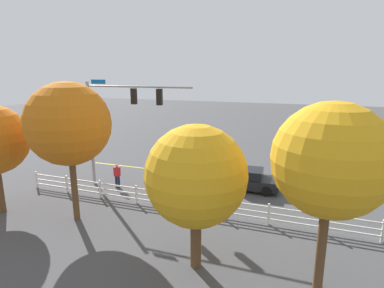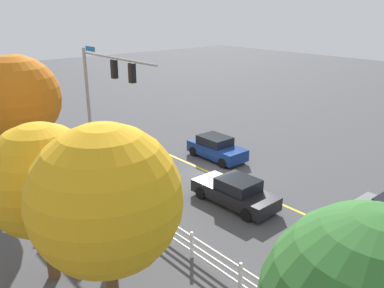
% 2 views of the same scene
% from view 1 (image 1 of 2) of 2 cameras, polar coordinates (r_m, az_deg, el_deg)
% --- Properties ---
extents(ground_plane, '(120.00, 120.00, 0.00)m').
position_cam_1_polar(ground_plane, '(24.02, 2.11, -5.76)').
color(ground_plane, '#444447').
extents(lane_center_stripe, '(28.00, 0.16, 0.01)m').
position_cam_1_polar(lane_center_stripe, '(23.19, 11.62, -6.72)').
color(lane_center_stripe, gold).
rests_on(lane_center_stripe, ground_plane).
extents(signal_assembly, '(7.56, 0.38, 7.29)m').
position_cam_1_polar(signal_assembly, '(20.99, -13.71, 5.53)').
color(signal_assembly, gray).
rests_on(signal_assembly, ground_plane).
extents(car_0, '(4.08, 1.83, 1.50)m').
position_cam_1_polar(car_0, '(26.08, -0.16, -2.56)').
color(car_0, navy).
rests_on(car_0, ground_plane).
extents(car_1, '(4.61, 2.01, 1.45)m').
position_cam_1_polar(car_1, '(21.36, 9.80, -6.46)').
color(car_1, black).
rests_on(car_1, ground_plane).
extents(car_2, '(4.01, 1.92, 1.51)m').
position_cam_1_polar(car_2, '(24.72, 26.45, -4.89)').
color(car_2, slate).
rests_on(car_2, ground_plane).
extents(pedestrian, '(0.41, 0.27, 1.69)m').
position_cam_1_polar(pedestrian, '(21.83, -13.63, -5.53)').
color(pedestrian, '#191E3F').
rests_on(pedestrian, ground_plane).
extents(white_rail_fence, '(26.10, 0.10, 1.15)m').
position_cam_1_polar(white_rail_fence, '(17.32, 5.17, -11.37)').
color(white_rail_fence, white).
rests_on(white_rail_fence, ground_plane).
extents(tree_0, '(3.85, 3.85, 6.90)m').
position_cam_1_polar(tree_0, '(11.01, 24.17, -2.82)').
color(tree_0, brown).
rests_on(tree_0, ground_plane).
extents(tree_2, '(4.26, 4.26, 7.35)m').
position_cam_1_polar(tree_2, '(16.81, -21.80, 3.41)').
color(tree_2, brown).
rests_on(tree_2, ground_plane).
extents(tree_4, '(3.99, 3.99, 5.89)m').
position_cam_1_polar(tree_4, '(11.91, 0.75, -5.94)').
color(tree_4, brown).
rests_on(tree_4, ground_plane).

